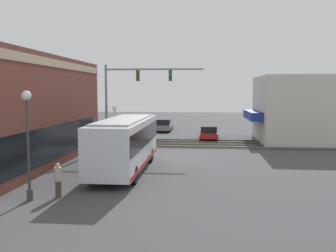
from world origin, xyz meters
TOP-DOWN VIEW (x-y plane):
  - ground_plane at (0.00, 0.00)m, footprint 120.00×120.00m
  - shop_building at (10.23, -11.47)m, footprint 9.60×9.21m
  - city_bus at (-4.76, 2.80)m, footprint 10.26×2.59m
  - traffic_signal_gantry at (4.04, 3.95)m, footprint 0.42×8.40m
  - crossing_signal at (3.17, 5.35)m, footprint 1.41×1.18m
  - streetlamp at (-11.46, 5.84)m, footprint 0.44×0.44m
  - rail_track_near at (6.00, 0.00)m, footprint 2.60×60.00m
  - rail_track_far at (9.20, 0.00)m, footprint 2.60×60.00m
  - parked_car_red at (11.32, -2.60)m, footprint 4.72×1.82m
  - parked_car_grey at (18.57, 2.80)m, footprint 4.85×1.82m
  - pedestrian_by_lamp at (-10.83, 4.74)m, footprint 0.34×0.34m

SIDE VIEW (x-z plane):
  - ground_plane at x=0.00m, z-range 0.00..0.00m
  - rail_track_near at x=6.00m, z-range -0.05..0.10m
  - rail_track_far at x=9.20m, z-range -0.05..0.10m
  - parked_car_red at x=11.32m, z-range -0.04..1.36m
  - parked_car_grey at x=18.57m, z-range -0.05..1.47m
  - pedestrian_by_lamp at x=-10.83m, z-range 0.01..1.66m
  - city_bus at x=-4.76m, z-range 0.17..3.46m
  - crossing_signal at x=3.17m, z-range 0.39..4.20m
  - streetlamp at x=-11.46m, z-range 0.48..5.49m
  - shop_building at x=10.23m, z-range -0.01..6.41m
  - traffic_signal_gantry at x=4.04m, z-range 1.68..8.90m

